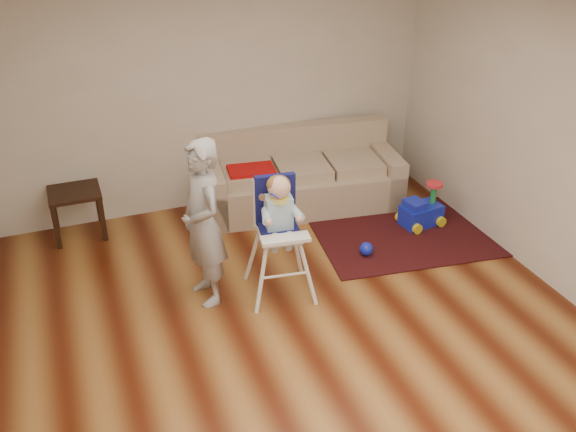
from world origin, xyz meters
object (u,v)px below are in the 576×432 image
object	(u,v)px
side_table	(78,212)
high_chair	(279,238)
toy_ball	(366,249)
ride_on_toy	(422,205)
adult	(203,224)
sofa	(301,171)

from	to	relation	value
side_table	high_chair	world-z (taller)	high_chair
side_table	toy_ball	xyz separation A→B (m)	(2.70, -1.52, -0.18)
ride_on_toy	adult	world-z (taller)	adult
sofa	ride_on_toy	xyz separation A→B (m)	(1.07, -0.93, -0.18)
sofa	toy_ball	size ratio (longest dim) A/B	16.54
side_table	high_chair	distance (m)	2.45
sofa	adult	xyz separation A→B (m)	(-1.49, -1.40, 0.35)
side_table	high_chair	bearing A→B (deg)	-47.06
toy_ball	adult	xyz separation A→B (m)	(-1.70, -0.11, 0.70)
side_table	ride_on_toy	size ratio (longest dim) A/B	1.11
ride_on_toy	adult	distance (m)	2.65
sofa	side_table	distance (m)	2.51
ride_on_toy	side_table	bearing A→B (deg)	154.57
side_table	high_chair	size ratio (longest dim) A/B	0.44
sofa	ride_on_toy	distance (m)	1.42
side_table	adult	distance (m)	1.98
sofa	side_table	size ratio (longest dim) A/B	4.45
ride_on_toy	adult	xyz separation A→B (m)	(-2.56, -0.47, 0.53)
high_chair	side_table	bearing A→B (deg)	140.55
toy_ball	high_chair	size ratio (longest dim) A/B	0.12
sofa	side_table	xyz separation A→B (m)	(-2.49, 0.23, -0.17)
ride_on_toy	toy_ball	world-z (taller)	ride_on_toy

